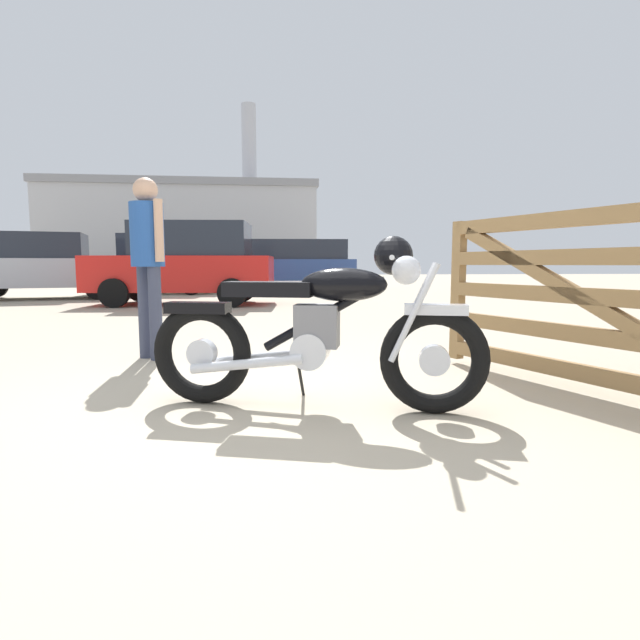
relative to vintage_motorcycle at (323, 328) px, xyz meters
name	(u,v)px	position (x,y,z in m)	size (l,w,h in m)	color
ground_plane	(271,413)	(-0.33, -0.09, -0.49)	(80.00, 80.00, 0.00)	tan
vintage_motorcycle	(323,328)	(0.00, 0.00, 0.00)	(2.03, 0.77, 1.07)	black
timber_gate	(627,293)	(1.87, -0.17, 0.21)	(1.01, 2.43, 1.60)	olive
bystander	(148,249)	(-1.40, 1.78, 0.53)	(0.34, 0.35, 1.66)	#383D51
silver_sedan_mid	(186,263)	(-1.97, 8.30, 0.43)	(4.04, 2.11, 1.78)	black
pale_sedan_back	(161,263)	(-3.34, 12.73, 0.43)	(4.06, 2.15, 1.78)	black
white_estate_far	(43,266)	(-5.86, 10.63, 0.34)	(4.45, 2.53, 1.67)	black
blue_hatchback_right	(291,263)	(0.77, 14.91, 0.45)	(4.81, 2.22, 1.74)	black
industrial_building	(190,232)	(-5.64, 36.86, 2.90)	(19.10, 10.79, 12.99)	#B2B2B7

